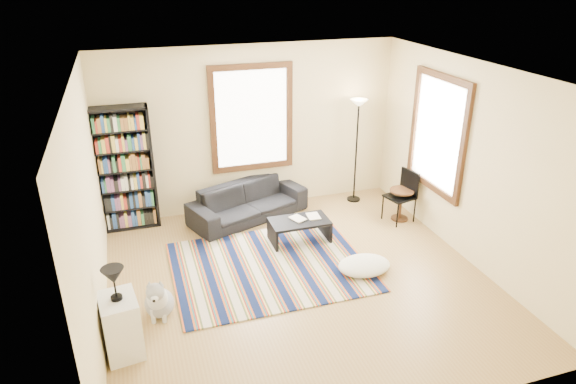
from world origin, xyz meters
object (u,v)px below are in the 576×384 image
object	(u,v)px
sofa	(248,202)
bookshelf	(125,169)
floor_cushion	(364,265)
coffee_table	(299,231)
side_table	(401,205)
floor_lamp	(356,152)
folding_chair	(400,197)
dog	(158,295)
white_cabinet	(121,326)

from	to	relation	value
sofa	bookshelf	size ratio (longest dim) A/B	1.00
bookshelf	floor_cushion	world-z (taller)	bookshelf
bookshelf	coffee_table	bearing A→B (deg)	-27.97
side_table	floor_lamp	bearing A→B (deg)	113.73
floor_cushion	folding_chair	world-z (taller)	folding_chair
sofa	dog	size ratio (longest dim) A/B	3.58
bookshelf	white_cabinet	distance (m)	3.14
coffee_table	folding_chair	size ratio (longest dim) A/B	1.05
sofa	side_table	world-z (taller)	sofa
coffee_table	floor_lamp	distance (m)	1.98
sofa	coffee_table	distance (m)	1.18
bookshelf	dog	xyz separation A→B (m)	(0.23, -2.51, -0.72)
folding_chair	dog	world-z (taller)	folding_chair
floor_lamp	side_table	size ratio (longest dim) A/B	3.44
coffee_table	folding_chair	xyz separation A→B (m)	(1.80, 0.16, 0.25)
coffee_table	floor_cushion	bearing A→B (deg)	-61.88
floor_lamp	side_table	bearing A→B (deg)	-66.27
coffee_table	dog	bearing A→B (deg)	-151.49
folding_chair	white_cabinet	world-z (taller)	folding_chair
floor_cushion	white_cabinet	size ratio (longest dim) A/B	1.07
coffee_table	white_cabinet	world-z (taller)	white_cabinet
bookshelf	floor_cushion	xyz separation A→B (m)	(3.03, -2.39, -0.91)
bookshelf	dog	bearing A→B (deg)	-84.64
bookshelf	side_table	bearing A→B (deg)	-14.52
folding_chair	bookshelf	bearing A→B (deg)	151.19
sofa	floor_cushion	distance (m)	2.42
floor_lamp	folding_chair	distance (m)	1.15
floor_lamp	dog	distance (m)	4.38
dog	sofa	bearing A→B (deg)	63.89
floor_lamp	dog	size ratio (longest dim) A/B	3.34
folding_chair	dog	size ratio (longest dim) A/B	1.55
coffee_table	sofa	bearing A→B (deg)	118.47
sofa	floor_lamp	size ratio (longest dim) A/B	1.07
side_table	coffee_table	bearing A→B (deg)	-174.21
coffee_table	white_cabinet	xyz separation A→B (m)	(-2.65, -1.76, 0.17)
side_table	folding_chair	size ratio (longest dim) A/B	0.63
folding_chair	dog	bearing A→B (deg)	-175.03
bookshelf	side_table	size ratio (longest dim) A/B	3.70
sofa	folding_chair	world-z (taller)	folding_chair
white_cabinet	sofa	bearing A→B (deg)	45.76
floor_lamp	folding_chair	xyz separation A→B (m)	(0.37, -0.97, -0.50)
white_cabinet	dog	size ratio (longest dim) A/B	1.26
floor_cushion	floor_lamp	size ratio (longest dim) A/B	0.40
sofa	bookshelf	distance (m)	2.04
sofa	folding_chair	size ratio (longest dim) A/B	2.32
bookshelf	coffee_table	distance (m)	2.89
coffee_table	floor_lamp	world-z (taller)	floor_lamp
sofa	coffee_table	bearing A→B (deg)	-82.13
coffee_table	white_cabinet	bearing A→B (deg)	-146.41
white_cabinet	folding_chair	bearing A→B (deg)	15.94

